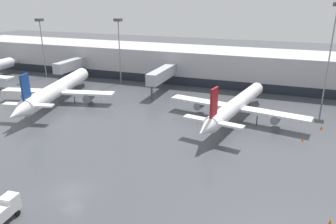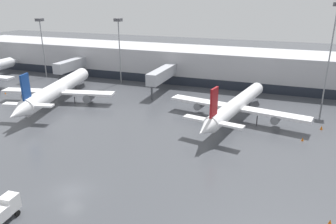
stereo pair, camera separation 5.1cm
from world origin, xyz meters
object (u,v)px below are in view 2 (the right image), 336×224
at_px(service_truck_1, 2,211).
at_px(apron_light_mast_1, 41,31).
at_px(parked_jet_1, 236,105).
at_px(apron_light_mast_3, 119,32).
at_px(traffic_cone_2, 330,222).
at_px(parked_jet_2, 58,89).
at_px(traffic_cone_3, 303,139).
at_px(traffic_cone_0, 322,128).
at_px(apron_light_mast_6, 334,28).
at_px(traffic_cone_1, 5,93).

relative_size(service_truck_1, apron_light_mast_1, 0.26).
distance_m(parked_jet_1, apron_light_mast_3, 41.34).
bearing_deg(traffic_cone_2, apron_light_mast_1, 148.77).
relative_size(parked_jet_2, apron_light_mast_1, 2.19).
distance_m(parked_jet_2, traffic_cone_3, 52.93).
xyz_separation_m(parked_jet_2, traffic_cone_0, (56.11, 2.93, -2.64)).
bearing_deg(apron_light_mast_1, parked_jet_2, -44.87).
xyz_separation_m(traffic_cone_2, apron_light_mast_6, (2.19, 45.39, 16.60)).
bearing_deg(parked_jet_1, traffic_cone_1, 101.94).
height_order(parked_jet_1, traffic_cone_3, parked_jet_1).
distance_m(service_truck_1, apron_light_mast_3, 62.09).
height_order(service_truck_1, apron_light_mast_1, apron_light_mast_1).
bearing_deg(traffic_cone_3, traffic_cone_1, 176.32).
distance_m(parked_jet_1, traffic_cone_3, 13.96).
height_order(traffic_cone_1, traffic_cone_2, traffic_cone_2).
bearing_deg(traffic_cone_1, service_truck_1, -44.83).
bearing_deg(service_truck_1, traffic_cone_2, -74.43).
distance_m(traffic_cone_0, apron_light_mast_1, 78.37).
bearing_deg(apron_light_mast_6, apron_light_mast_1, -179.82).
bearing_deg(service_truck_1, traffic_cone_0, -44.11).
bearing_deg(apron_light_mast_1, apron_light_mast_3, 3.81).
distance_m(traffic_cone_2, traffic_cone_3, 22.31).
bearing_deg(parked_jet_1, parked_jet_2, 103.66).
bearing_deg(traffic_cone_3, parked_jet_1, 154.73).
relative_size(service_truck_1, apron_light_mast_6, 0.21).
xyz_separation_m(parked_jet_2, apron_light_mast_6, (57.27, 19.54, 13.94)).
distance_m(service_truck_1, traffic_cone_3, 45.94).
relative_size(traffic_cone_1, apron_light_mast_3, 0.04).
height_order(parked_jet_1, traffic_cone_0, parked_jet_1).
relative_size(apron_light_mast_1, apron_light_mast_6, 0.78).
height_order(traffic_cone_1, apron_light_mast_6, apron_light_mast_6).
xyz_separation_m(traffic_cone_3, apron_light_mast_3, (-47.58, 24.59, 13.67)).
bearing_deg(traffic_cone_2, traffic_cone_3, 96.04).
height_order(traffic_cone_0, apron_light_mast_1, apron_light_mast_1).
height_order(parked_jet_2, service_truck_1, parked_jet_2).
bearing_deg(traffic_cone_1, parked_jet_1, 1.35).
bearing_deg(apron_light_mast_3, apron_light_mast_6, -1.53).
height_order(service_truck_1, apron_light_mast_3, apron_light_mast_3).
height_order(parked_jet_2, traffic_cone_3, parked_jet_2).
relative_size(traffic_cone_0, apron_light_mast_6, 0.03).
distance_m(traffic_cone_0, apron_light_mast_6, 23.49).
xyz_separation_m(traffic_cone_2, traffic_cone_3, (-2.35, 22.19, -0.06)).
height_order(parked_jet_1, traffic_cone_1, parked_jet_1).
distance_m(apron_light_mast_3, apron_light_mast_6, 52.22).
bearing_deg(traffic_cone_3, parked_jet_2, 176.02).
xyz_separation_m(traffic_cone_0, apron_light_mast_1, (-75.48, 16.36, 13.27)).
bearing_deg(traffic_cone_0, apron_light_mast_1, 167.77).
bearing_deg(traffic_cone_3, apron_light_mast_6, 78.93).
relative_size(traffic_cone_1, traffic_cone_3, 1.06).
height_order(traffic_cone_2, apron_light_mast_6, apron_light_mast_6).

